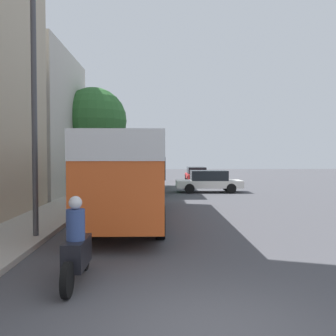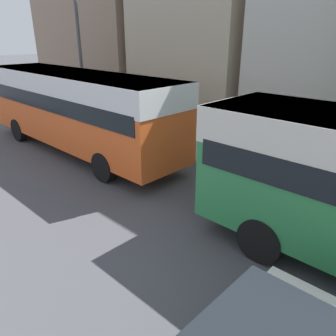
{
  "view_description": "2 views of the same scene",
  "coord_description": "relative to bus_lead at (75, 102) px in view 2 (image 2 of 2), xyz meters",
  "views": [
    {
      "loc": [
        -0.73,
        -5.14,
        2.53
      ],
      "look_at": [
        -0.22,
        15.6,
        1.78
      ],
      "focal_mm": 40.0,
      "sensor_mm": 36.0,
      "label": 1
    },
    {
      "loc": [
        5.02,
        20.82,
        4.54
      ],
      "look_at": [
        -0.43,
        15.62,
        1.44
      ],
      "focal_mm": 35.0,
      "sensor_mm": 36.0,
      "label": 2
    }
  ],
  "objects": [
    {
      "name": "motorcycle_behind_lead",
      "position": [
        -0.55,
        -7.07,
        -1.37
      ],
      "size": [
        0.38,
        2.24,
        1.73
      ],
      "color": "black",
      "rests_on": "ground_plane"
    },
    {
      "name": "building_corner",
      "position": [
        -7.07,
        -7.29,
        4.3
      ],
      "size": [
        5.33,
        9.12,
        12.71
      ],
      "color": "gray",
      "rests_on": "ground_plane"
    },
    {
      "name": "pedestrian_near_curb",
      "position": [
        -3.91,
        -8.33,
        -0.96
      ],
      "size": [
        0.41,
        0.41,
        1.85
      ],
      "color": "#232838",
      "rests_on": "sidewalk"
    },
    {
      "name": "bus_lead",
      "position": [
        0.0,
        0.0,
        0.0
      ],
      "size": [
        2.51,
        10.44,
        3.17
      ],
      "color": "#EA5B23",
      "rests_on": "ground_plane"
    },
    {
      "name": "lamp_post",
      "position": [
        -2.56,
        -3.37,
        2.3
      ],
      "size": [
        0.36,
        0.36,
        7.24
      ],
      "color": "#47474C",
      "rests_on": "sidewalk"
    },
    {
      "name": "building_midblock",
      "position": [
        -7.65,
        0.98,
        3.06
      ],
      "size": [
        6.48,
        6.18,
        10.23
      ],
      "color": "#BCAD93",
      "rests_on": "ground_plane"
    },
    {
      "name": "sidewalk",
      "position": [
        -3.31,
        -9.24,
        -1.98
      ],
      "size": [
        2.2,
        120.0,
        0.15
      ],
      "color": "#B2ADA3",
      "rests_on": "ground_plane"
    }
  ]
}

